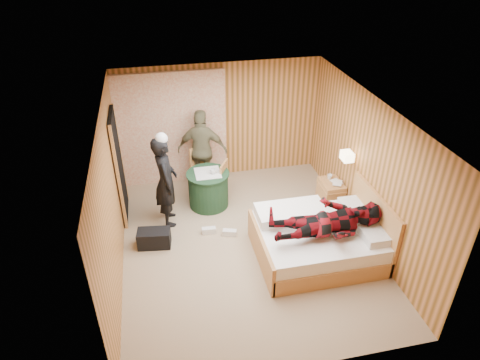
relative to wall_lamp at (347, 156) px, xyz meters
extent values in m
cube|color=tan|center=(-1.92, -0.45, -1.30)|extent=(4.20, 5.00, 0.01)
cube|color=white|center=(-1.92, -0.45, 1.20)|extent=(4.20, 5.00, 0.01)
cube|color=#CA824D|center=(-1.92, 2.05, -0.05)|extent=(4.20, 0.02, 2.50)
cube|color=#CA824D|center=(-4.02, -0.45, -0.05)|extent=(0.02, 5.00, 2.50)
cube|color=#CA824D|center=(0.18, -0.45, -0.05)|extent=(0.02, 5.00, 2.50)
cube|color=beige|center=(-2.92, 1.98, -0.10)|extent=(2.20, 0.08, 2.40)
cube|color=black|center=(-3.98, 0.95, -0.28)|extent=(0.06, 0.90, 2.05)
cylinder|color=gold|center=(0.08, 0.00, 0.00)|extent=(0.18, 0.04, 0.04)
cube|color=#FBE3AF|center=(0.00, 0.00, 0.00)|extent=(0.18, 0.24, 0.16)
cube|color=tan|center=(-0.82, -0.96, -1.15)|extent=(1.95, 1.56, 0.29)
cube|color=white|center=(-0.82, -0.96, -0.88)|extent=(1.90, 1.50, 0.24)
cube|color=tan|center=(-1.80, -0.96, -1.03)|extent=(0.06, 1.56, 0.55)
cube|color=tan|center=(0.14, -0.96, -0.76)|extent=(0.06, 1.56, 1.07)
cube|color=silver|center=(-0.06, -1.34, -0.69)|extent=(0.37, 0.54, 0.14)
cube|color=silver|center=(-0.06, -0.59, -0.69)|extent=(0.37, 0.54, 0.14)
cube|color=white|center=(-1.17, -0.52, -0.67)|extent=(1.17, 0.59, 0.18)
cube|color=tan|center=(-0.04, 0.37, -1.03)|extent=(0.39, 0.54, 0.54)
cube|color=tan|center=(-0.04, 0.37, -0.86)|extent=(0.41, 0.56, 0.03)
cylinder|color=#1D4027|center=(-2.38, 0.90, -0.95)|extent=(0.77, 0.77, 0.70)
cylinder|color=#1D4027|center=(-2.38, 0.90, -0.59)|extent=(0.83, 0.83, 0.03)
cube|color=silver|center=(-2.38, 0.90, -0.57)|extent=(0.50, 0.50, 0.01)
cube|color=tan|center=(-2.38, 1.48, -0.85)|extent=(0.56, 0.56, 0.05)
cube|color=tan|center=(-2.46, 1.65, -0.60)|extent=(0.40, 0.21, 0.46)
cylinder|color=tan|center=(-2.46, 1.25, -1.08)|extent=(0.04, 0.04, 0.43)
cylinder|color=tan|center=(-2.29, 1.70, -1.08)|extent=(0.04, 0.04, 0.43)
cube|color=tan|center=(-2.20, 1.05, -0.88)|extent=(0.54, 0.54, 0.05)
cube|color=tan|center=(-2.05, 0.97, -0.64)|extent=(0.23, 0.36, 0.43)
cylinder|color=tan|center=(-2.26, 1.27, -1.10)|extent=(0.04, 0.04, 0.40)
cylinder|color=tan|center=(-2.14, 0.84, -1.10)|extent=(0.04, 0.04, 0.40)
cube|color=black|center=(-3.49, -0.15, -1.14)|extent=(0.59, 0.37, 0.32)
cube|color=silver|center=(-2.16, -0.14, -1.25)|extent=(0.26, 0.17, 0.11)
cube|color=silver|center=(-2.51, 0.00, -1.24)|extent=(0.25, 0.11, 0.11)
imported|color=black|center=(-3.18, 0.52, -0.43)|extent=(0.43, 0.65, 1.74)
imported|color=#6C6848|center=(-2.38, 1.59, -0.44)|extent=(1.09, 0.69, 1.72)
imported|color=maroon|center=(-0.77, -1.16, -0.33)|extent=(0.86, 0.67, 1.77)
imported|color=silver|center=(-0.04, 0.32, -0.75)|extent=(0.22, 0.26, 0.02)
imported|color=silver|center=(-0.04, 0.32, -0.73)|extent=(0.25, 0.28, 0.02)
imported|color=silver|center=(-0.04, 0.50, -0.72)|extent=(0.11, 0.11, 0.09)
imported|color=silver|center=(-2.28, 0.85, -0.52)|extent=(0.15, 0.15, 0.10)
camera|label=1|loc=(-3.24, -6.10, 3.57)|focal=32.00mm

